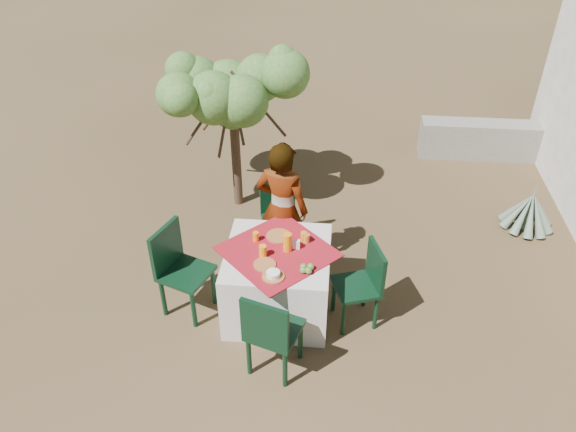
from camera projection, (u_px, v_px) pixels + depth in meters
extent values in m
plane|color=#3A2C1A|center=(229.00, 298.00, 5.99)|extent=(160.00, 160.00, 0.00)
cube|color=silver|center=(278.00, 281.00, 5.67)|extent=(1.02, 1.02, 0.75)
cube|color=#A61823|center=(278.00, 251.00, 5.44)|extent=(1.30, 1.30, 0.01)
cylinder|color=black|center=(270.00, 247.00, 6.36)|extent=(0.04, 0.04, 0.44)
cylinder|color=black|center=(299.00, 242.00, 6.43)|extent=(0.04, 0.04, 0.44)
cylinder|color=black|center=(265.00, 230.00, 6.62)|extent=(0.04, 0.04, 0.44)
cylinder|color=black|center=(292.00, 226.00, 6.69)|extent=(0.04, 0.04, 0.44)
cube|color=black|center=(281.00, 221.00, 6.40)|extent=(0.52, 0.52, 0.04)
cube|color=black|center=(278.00, 195.00, 6.41)|extent=(0.40, 0.17, 0.43)
cylinder|color=black|center=(300.00, 340.00, 5.21)|extent=(0.05, 0.05, 0.47)
cylinder|color=black|center=(266.00, 329.00, 5.33)|extent=(0.05, 0.05, 0.47)
cylinder|color=black|center=(285.00, 368.00, 4.95)|extent=(0.05, 0.05, 0.47)
cylinder|color=black|center=(249.00, 355.00, 5.06)|extent=(0.05, 0.05, 0.47)
cube|color=black|center=(275.00, 330.00, 5.00)|extent=(0.55, 0.55, 0.04)
cube|color=black|center=(264.00, 325.00, 4.70)|extent=(0.43, 0.18, 0.46)
cylinder|color=black|center=(194.00, 308.00, 5.53)|extent=(0.05, 0.05, 0.49)
cylinder|color=black|center=(214.00, 286.00, 5.80)|extent=(0.05, 0.05, 0.49)
cylinder|color=black|center=(163.00, 297.00, 5.66)|extent=(0.05, 0.05, 0.49)
cylinder|color=black|center=(184.00, 275.00, 5.93)|extent=(0.05, 0.05, 0.49)
cube|color=black|center=(186.00, 273.00, 5.59)|extent=(0.59, 0.59, 0.04)
cube|color=black|center=(166.00, 247.00, 5.51)|extent=(0.20, 0.44, 0.48)
cylinder|color=black|center=(334.00, 295.00, 5.72)|extent=(0.04, 0.04, 0.44)
cylinder|color=black|center=(344.00, 318.00, 5.46)|extent=(0.04, 0.04, 0.44)
cylinder|color=black|center=(365.00, 289.00, 5.79)|extent=(0.04, 0.04, 0.44)
cylinder|color=black|center=(376.00, 312.00, 5.52)|extent=(0.04, 0.04, 0.44)
cube|color=black|center=(356.00, 287.00, 5.49)|extent=(0.52, 0.52, 0.04)
cube|color=black|center=(376.00, 266.00, 5.39)|extent=(0.17, 0.40, 0.43)
imported|color=#8C6651|center=(282.00, 209.00, 5.96)|extent=(0.66, 0.52, 1.59)
cylinder|color=#4E3927|center=(236.00, 157.00, 7.08)|extent=(0.12, 0.12, 1.39)
sphere|color=#2F6123|center=(233.00, 106.00, 6.67)|extent=(0.59, 0.59, 0.59)
sphere|color=#2F6123|center=(278.00, 96.00, 6.54)|extent=(0.55, 0.55, 0.55)
sphere|color=#2F6123|center=(193.00, 93.00, 6.73)|extent=(0.52, 0.52, 0.52)
sphere|color=#2F6123|center=(247.00, 73.00, 6.99)|extent=(0.54, 0.54, 0.54)
sphere|color=#2F6123|center=(229.00, 121.00, 6.24)|extent=(0.48, 0.48, 0.48)
sphere|color=slate|center=(525.00, 224.00, 7.01)|extent=(0.21, 0.21, 0.21)
cone|color=slate|center=(531.00, 205.00, 6.85)|extent=(0.12, 0.12, 0.62)
cone|color=slate|center=(540.00, 210.00, 6.90)|extent=(0.38, 0.17, 0.53)
cone|color=slate|center=(535.00, 206.00, 6.97)|extent=(0.31, 0.31, 0.54)
cone|color=slate|center=(528.00, 204.00, 7.00)|extent=(0.16, 0.38, 0.53)
cone|color=slate|center=(521.00, 204.00, 7.00)|extent=(0.25, 0.35, 0.54)
cone|color=slate|center=(518.00, 207.00, 6.95)|extent=(0.36, 0.24, 0.54)
cone|color=slate|center=(518.00, 211.00, 6.88)|extent=(0.38, 0.17, 0.53)
cone|color=slate|center=(523.00, 215.00, 6.82)|extent=(0.31, 0.31, 0.54)
cone|color=slate|center=(531.00, 217.00, 6.78)|extent=(0.16, 0.38, 0.53)
cone|color=slate|center=(538.00, 216.00, 6.79)|extent=(0.25, 0.35, 0.54)
cone|color=slate|center=(541.00, 214.00, 6.83)|extent=(0.36, 0.24, 0.54)
cube|color=gray|center=(509.00, 141.00, 8.31)|extent=(2.60, 0.35, 0.55)
cylinder|color=brown|center=(279.00, 236.00, 5.62)|extent=(0.25, 0.25, 0.01)
cylinder|color=brown|center=(265.00, 265.00, 5.26)|extent=(0.21, 0.21, 0.01)
cylinder|color=orange|center=(256.00, 236.00, 5.55)|extent=(0.06, 0.06, 0.10)
cylinder|color=orange|center=(263.00, 251.00, 5.34)|extent=(0.08, 0.08, 0.12)
cylinder|color=orange|center=(287.00, 242.00, 5.40)|extent=(0.09, 0.09, 0.19)
cylinder|color=brown|center=(273.00, 276.00, 5.13)|extent=(0.21, 0.21, 0.01)
cylinder|color=white|center=(273.00, 274.00, 5.11)|extent=(0.13, 0.13, 0.05)
cylinder|color=orange|center=(307.00, 238.00, 5.53)|extent=(0.06, 0.06, 0.09)
cylinder|color=orange|center=(304.00, 237.00, 5.54)|extent=(0.07, 0.07, 0.10)
cube|color=white|center=(296.00, 244.00, 5.45)|extent=(0.07, 0.04, 0.09)
sphere|color=#567E2D|center=(304.00, 267.00, 5.20)|extent=(0.07, 0.07, 0.07)
sphere|color=#567E2D|center=(311.00, 267.00, 5.20)|extent=(0.07, 0.07, 0.07)
sphere|color=#567E2D|center=(308.00, 270.00, 5.16)|extent=(0.07, 0.07, 0.07)
sphere|color=#567E2D|center=(303.00, 270.00, 5.16)|extent=(0.07, 0.07, 0.07)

